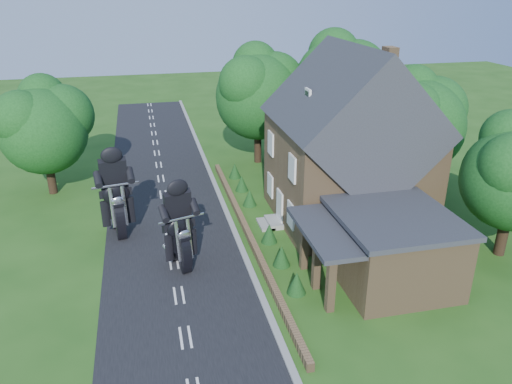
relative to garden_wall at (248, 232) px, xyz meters
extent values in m
plane|color=#214C15|center=(-4.30, -5.00, -0.20)|extent=(120.00, 120.00, 0.00)
cube|color=black|center=(-4.30, -5.00, -0.19)|extent=(7.00, 80.00, 0.02)
cube|color=gray|center=(-0.65, -5.00, -0.14)|extent=(0.30, 80.00, 0.12)
cube|color=brown|center=(0.00, 0.00, 0.00)|extent=(0.30, 22.00, 0.40)
cube|color=brown|center=(6.20, 1.00, 2.80)|extent=(8.00, 8.00, 6.00)
cube|color=#27292F|center=(6.20, 1.00, 5.80)|extent=(8.48, 8.64, 8.48)
cube|color=brown|center=(8.20, 1.00, 9.00)|extent=(0.60, 0.90, 1.60)
cube|color=white|center=(3.60, 1.00, 7.30)|extent=(0.12, 0.80, 0.90)
cube|color=black|center=(3.54, 1.00, 7.30)|extent=(0.04, 0.55, 0.65)
cube|color=white|center=(2.14, 1.00, 0.85)|extent=(0.10, 1.10, 2.10)
cube|color=gray|center=(1.80, 1.00, -0.05)|extent=(0.80, 1.60, 0.30)
cube|color=gray|center=(1.30, 1.00, -0.12)|extent=(0.80, 1.60, 0.15)
cube|color=white|center=(2.14, -1.20, 1.40)|extent=(0.10, 1.10, 1.40)
cube|color=black|center=(2.12, -1.20, 1.40)|extent=(0.04, 0.92, 1.22)
cube|color=white|center=(2.14, 3.20, 1.40)|extent=(0.10, 1.10, 1.40)
cube|color=black|center=(2.12, 3.20, 1.40)|extent=(0.04, 0.92, 1.22)
cube|color=white|center=(2.14, -1.20, 4.10)|extent=(0.10, 1.10, 1.40)
cube|color=black|center=(2.12, -1.20, 4.10)|extent=(0.04, 0.92, 1.22)
cube|color=white|center=(2.14, 3.20, 4.10)|extent=(0.10, 1.10, 1.40)
cube|color=black|center=(2.12, 3.20, 4.10)|extent=(0.04, 0.92, 1.22)
cube|color=brown|center=(5.70, -5.80, 1.40)|extent=(5.00, 5.60, 3.20)
cube|color=#27292F|center=(5.70, -5.80, 3.12)|extent=(5.30, 5.94, 0.24)
cube|color=#27292F|center=(2.60, -5.80, 2.75)|extent=(2.60, 5.32, 0.22)
cube|color=brown|center=(2.00, -7.60, 1.20)|extent=(0.35, 0.35, 2.80)
cube|color=brown|center=(2.00, -5.80, 1.20)|extent=(0.35, 0.35, 2.80)
cube|color=brown|center=(2.00, -4.00, 1.20)|extent=(0.35, 0.35, 2.80)
cylinder|color=black|center=(12.70, -5.00, 1.20)|extent=(0.56, 0.56, 2.80)
cylinder|color=black|center=(12.20, 3.50, 1.30)|extent=(0.56, 0.56, 3.00)
sphere|color=#124115|center=(12.20, 3.50, 4.45)|extent=(6.00, 6.00, 6.00)
sphere|color=#124115|center=(13.55, 4.10, 5.35)|extent=(4.32, 4.32, 4.32)
sphere|color=#124115|center=(11.15, 2.60, 5.65)|extent=(3.72, 3.72, 3.72)
sphere|color=#124115|center=(12.30, 4.70, 6.55)|extent=(3.30, 3.30, 3.30)
cylinder|color=black|center=(9.70, 11.00, 1.60)|extent=(0.56, 0.56, 3.60)
sphere|color=#124115|center=(9.70, 11.00, 5.38)|extent=(7.20, 7.20, 7.20)
sphere|color=#124115|center=(11.32, 11.72, 6.46)|extent=(5.18, 5.18, 5.18)
sphere|color=#124115|center=(8.44, 9.92, 6.82)|extent=(4.46, 4.46, 4.46)
sphere|color=#124115|center=(9.80, 12.44, 7.90)|extent=(3.96, 3.96, 3.96)
cylinder|color=black|center=(3.70, 12.00, 1.50)|extent=(0.56, 0.56, 3.40)
sphere|color=#124115|center=(3.70, 12.00, 4.96)|extent=(6.40, 6.40, 6.40)
sphere|color=#124115|center=(5.14, 12.64, 5.92)|extent=(4.61, 4.61, 4.61)
sphere|color=#124115|center=(2.58, 11.04, 6.24)|extent=(3.97, 3.97, 3.97)
sphere|color=#124115|center=(3.80, 13.28, 7.20)|extent=(3.52, 3.52, 3.52)
cylinder|color=black|center=(-11.30, 9.00, 1.20)|extent=(0.56, 0.56, 2.80)
sphere|color=#124115|center=(-11.30, 9.00, 4.14)|extent=(5.60, 5.60, 5.60)
sphere|color=#124115|center=(-10.04, 9.56, 4.98)|extent=(4.03, 4.03, 4.03)
sphere|color=#124115|center=(-12.28, 8.16, 5.26)|extent=(3.47, 3.47, 3.47)
sphere|color=#124115|center=(-11.20, 10.12, 6.10)|extent=(3.08, 3.08, 3.08)
cone|color=#103512|center=(1.00, -6.00, 0.35)|extent=(0.90, 0.90, 1.10)
cone|color=#103512|center=(1.00, -3.50, 0.35)|extent=(0.90, 0.90, 1.10)
cone|color=#103512|center=(1.00, -1.00, 0.35)|extent=(0.90, 0.90, 1.10)
cone|color=#103512|center=(1.00, 4.00, 0.35)|extent=(0.90, 0.90, 1.10)
cone|color=#103512|center=(1.00, 6.50, 0.35)|extent=(0.90, 0.90, 1.10)
cone|color=#103512|center=(1.00, 9.00, 0.35)|extent=(0.90, 0.90, 1.10)
camera|label=1|loc=(-5.20, -24.44, 13.10)|focal=35.00mm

